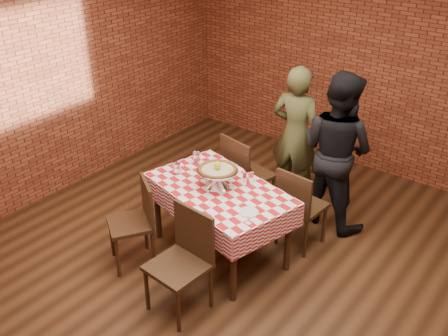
{
  "coord_description": "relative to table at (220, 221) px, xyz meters",
  "views": [
    {
      "loc": [
        2.14,
        -2.89,
        3.23
      ],
      "look_at": [
        -0.48,
        0.48,
        0.91
      ],
      "focal_mm": 41.13,
      "sensor_mm": 36.0,
      "label": 1
    }
  ],
  "objects": [
    {
      "name": "condiment_caddy",
      "position": [
        0.14,
        0.26,
        0.45
      ],
      "size": [
        0.11,
        0.11,
        0.13
      ],
      "primitive_type": "cube",
      "rotation": [
        0.0,
        0.0,
        -0.53
      ],
      "color": "silver",
      "rests_on": "tablecloth"
    },
    {
      "name": "back_wall",
      "position": [
        0.45,
        2.62,
        1.08
      ],
      "size": [
        5.5,
        0.0,
        5.5
      ],
      "primitive_type": "plane",
      "rotation": [
        1.57,
        0.0,
        0.0
      ],
      "color": "maroon",
      "rests_on": "ground"
    },
    {
      "name": "chair_near_right",
      "position": [
        0.21,
        -0.83,
        0.09
      ],
      "size": [
        0.48,
        0.48,
        0.93
      ],
      "primitive_type": null,
      "rotation": [
        0.0,
        0.0,
        -0.07
      ],
      "color": "#3F2815",
      "rests_on": "ground"
    },
    {
      "name": "ground",
      "position": [
        0.45,
        -0.38,
        -0.38
      ],
      "size": [
        6.0,
        6.0,
        0.0
      ],
      "primitive_type": "plane",
      "color": "black",
      "rests_on": "ground"
    },
    {
      "name": "water_glass_left",
      "position": [
        -0.5,
        -0.04,
        0.44
      ],
      "size": [
        0.09,
        0.09,
        0.11
      ],
      "primitive_type": "cylinder",
      "rotation": [
        0.0,
        0.0,
        -0.23
      ],
      "color": "white",
      "rests_on": "tablecloth"
    },
    {
      "name": "table",
      "position": [
        0.0,
        0.0,
        0.0
      ],
      "size": [
        1.53,
        1.12,
        0.75
      ],
      "primitive_type": "cube",
      "rotation": [
        0.0,
        0.0,
        -0.23
      ],
      "color": "#3F2815",
      "rests_on": "ground"
    },
    {
      "name": "chair_near_left",
      "position": [
        -0.58,
        -0.64,
        0.06
      ],
      "size": [
        0.55,
        0.55,
        0.88
      ],
      "primitive_type": null,
      "rotation": [
        0.0,
        0.0,
        -0.56
      ],
      "color": "#3F2815",
      "rests_on": "ground"
    },
    {
      "name": "tablecloth",
      "position": [
        0.0,
        0.0,
        0.26
      ],
      "size": [
        1.58,
        1.17,
        0.24
      ],
      "primitive_type": null,
      "rotation": [
        0.0,
        0.0,
        -0.23
      ],
      "color": "red",
      "rests_on": "table"
    },
    {
      "name": "sweetener_packet_b",
      "position": [
        0.57,
        -0.26,
        0.39
      ],
      "size": [
        0.06,
        0.05,
        0.0
      ],
      "primitive_type": "cube",
      "rotation": [
        0.0,
        0.0,
        -0.41
      ],
      "color": "white",
      "rests_on": "tablecloth"
    },
    {
      "name": "chair_far_right",
      "position": [
        0.55,
        0.63,
        0.07
      ],
      "size": [
        0.43,
        0.43,
        0.88
      ],
      "primitive_type": null,
      "rotation": [
        0.0,
        0.0,
        3.07
      ],
      "color": "#3F2815",
      "rests_on": "ground"
    },
    {
      "name": "diner_olive",
      "position": [
        0.01,
        1.38,
        0.43
      ],
      "size": [
        0.62,
        0.44,
        1.61
      ],
      "primitive_type": "imported",
      "rotation": [
        0.0,
        0.0,
        3.24
      ],
      "color": "#4C4F29",
      "rests_on": "ground"
    },
    {
      "name": "diner_black",
      "position": [
        0.59,
        1.21,
        0.48
      ],
      "size": [
        0.92,
        0.77,
        1.7
      ],
      "primitive_type": "imported",
      "rotation": [
        0.0,
        0.0,
        2.98
      ],
      "color": "black",
      "rests_on": "ground"
    },
    {
      "name": "side_plate",
      "position": [
        0.47,
        -0.18,
        0.39
      ],
      "size": [
        0.21,
        0.21,
        0.01
      ],
      "primitive_type": "cylinder",
      "rotation": [
        0.0,
        0.0,
        -0.23
      ],
      "color": "white",
      "rests_on": "tablecloth"
    },
    {
      "name": "lemon",
      "position": [
        -0.03,
        0.01,
        0.61
      ],
      "size": [
        0.08,
        0.08,
        0.08
      ],
      "primitive_type": "ellipsoid",
      "rotation": [
        0.0,
        0.0,
        -0.43
      ],
      "color": "yellow",
      "rests_on": "pizza"
    },
    {
      "name": "pizza",
      "position": [
        -0.03,
        0.01,
        0.56
      ],
      "size": [
        0.48,
        0.48,
        0.03
      ],
      "primitive_type": "cylinder",
      "rotation": [
        0.0,
        0.0,
        -0.43
      ],
      "color": "#CAB88F",
      "rests_on": "pizza_stand"
    },
    {
      "name": "water_glass_right",
      "position": [
        -0.51,
        0.26,
        0.44
      ],
      "size": [
        0.09,
        0.09,
        0.11
      ],
      "primitive_type": "cylinder",
      "rotation": [
        0.0,
        0.0,
        -0.23
      ],
      "color": "white",
      "rests_on": "tablecloth"
    },
    {
      "name": "pizza_stand",
      "position": [
        -0.03,
        0.01,
        0.47
      ],
      "size": [
        0.52,
        0.52,
        0.18
      ],
      "primitive_type": null,
      "rotation": [
        0.0,
        0.0,
        -0.43
      ],
      "color": "silver",
      "rests_on": "tablecloth"
    },
    {
      "name": "chair_far_left",
      "position": [
        -0.24,
        0.82,
        0.09
      ],
      "size": [
        0.54,
        0.54,
        0.94
      ],
      "primitive_type": null,
      "rotation": [
        0.0,
        0.0,
        2.94
      ],
      "color": "#3F2815",
      "rests_on": "ground"
    },
    {
      "name": "sweetener_packet_a",
      "position": [
        0.55,
        -0.32,
        0.39
      ],
      "size": [
        0.06,
        0.05,
        0.0
      ],
      "primitive_type": "cube",
      "rotation": [
        0.0,
        0.0,
        -0.23
      ],
      "color": "white",
      "rests_on": "tablecloth"
    }
  ]
}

